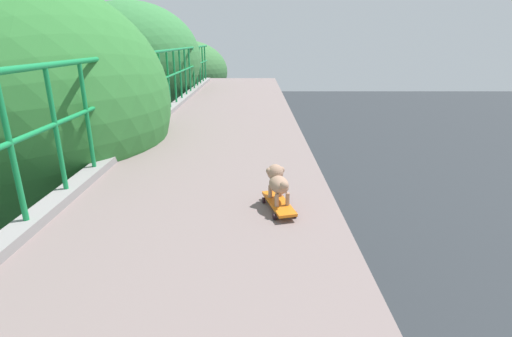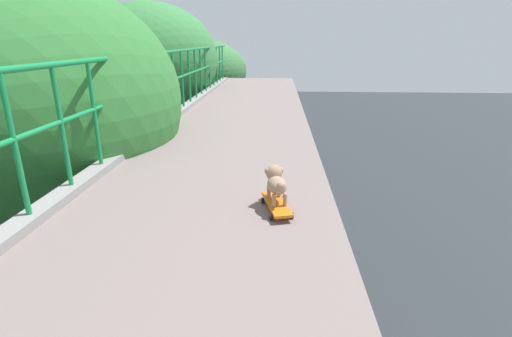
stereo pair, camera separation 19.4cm
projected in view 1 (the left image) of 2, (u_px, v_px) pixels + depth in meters
The scene contains 7 objects.
car_blue_fifth at pixel (85, 271), 12.18m from camera, with size 1.92×4.32×1.43m.
city_bus at pixel (93, 154), 20.83m from camera, with size 2.77×10.72×3.13m.
roadside_tree_mid at pixel (20, 108), 5.54m from camera, with size 4.41×4.41×8.73m.
roadside_tree_far at pixel (135, 64), 11.34m from camera, with size 4.03×4.03×8.87m.
roadside_tree_farthest at pixel (188, 73), 21.16m from camera, with size 4.64×4.64×7.79m.
toy_skateboard at pixel (280, 204), 3.30m from camera, with size 0.29×0.56×0.08m.
small_dog at pixel (279, 181), 3.29m from camera, with size 0.22×0.39×0.30m.
Camera 1 is at (1.56, -0.70, 7.78)m, focal length 26.40 mm.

